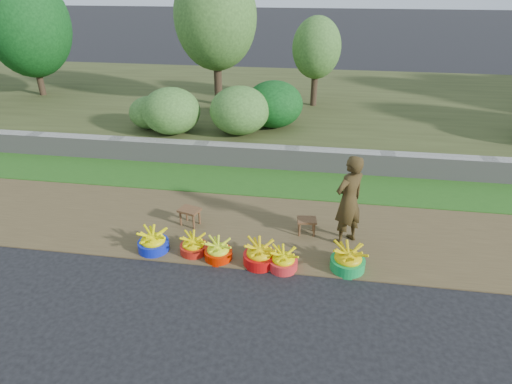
# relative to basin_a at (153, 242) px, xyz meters

# --- Properties ---
(ground_plane) EXTENTS (120.00, 120.00, 0.00)m
(ground_plane) POSITION_rel_basin_a_xyz_m (2.06, -0.29, -0.18)
(ground_plane) COLOR black
(ground_plane) RESTS_ON ground
(dirt_shoulder) EXTENTS (80.00, 2.50, 0.02)m
(dirt_shoulder) POSITION_rel_basin_a_xyz_m (2.06, 0.96, -0.17)
(dirt_shoulder) COLOR brown
(dirt_shoulder) RESTS_ON ground
(grass_verge) EXTENTS (80.00, 1.50, 0.04)m
(grass_verge) POSITION_rel_basin_a_xyz_m (2.06, 2.96, -0.16)
(grass_verge) COLOR #275C19
(grass_verge) RESTS_ON ground
(retaining_wall) EXTENTS (80.00, 0.35, 0.55)m
(retaining_wall) POSITION_rel_basin_a_xyz_m (2.06, 3.81, 0.10)
(retaining_wall) COLOR gray
(retaining_wall) RESTS_ON ground
(earth_bank) EXTENTS (80.00, 10.00, 0.50)m
(earth_bank) POSITION_rel_basin_a_xyz_m (2.06, 8.71, 0.07)
(earth_bank) COLOR #3D441F
(earth_bank) RESTS_ON ground
(basin_a) EXTENTS (0.52, 0.52, 0.39)m
(basin_a) POSITION_rel_basin_a_xyz_m (0.00, 0.00, 0.00)
(basin_a) COLOR #0E1FB7
(basin_a) RESTS_ON ground
(basin_b) EXTENTS (0.46, 0.46, 0.34)m
(basin_b) POSITION_rel_basin_a_xyz_m (0.70, 0.03, -0.02)
(basin_b) COLOR #AC1B10
(basin_b) RESTS_ON ground
(basin_c) EXTENTS (0.46, 0.46, 0.35)m
(basin_c) POSITION_rel_basin_a_xyz_m (1.15, -0.07, -0.02)
(basin_c) COLOR red
(basin_c) RESTS_ON ground
(basin_d) EXTENTS (0.53, 0.53, 0.40)m
(basin_d) POSITION_rel_basin_a_xyz_m (1.85, -0.09, 0.00)
(basin_d) COLOR red
(basin_d) RESTS_ON ground
(basin_e) EXTENTS (0.46, 0.46, 0.35)m
(basin_e) POSITION_rel_basin_a_xyz_m (2.24, -0.16, -0.02)
(basin_e) COLOR red
(basin_e) RESTS_ON ground
(basin_f) EXTENTS (0.55, 0.55, 0.41)m
(basin_f) POSITION_rel_basin_a_xyz_m (3.26, -0.03, 0.01)
(basin_f) COLOR #11933F
(basin_f) RESTS_ON ground
(stool_left) EXTENTS (0.45, 0.39, 0.33)m
(stool_left) POSITION_rel_basin_a_xyz_m (0.38, 0.90, 0.11)
(stool_left) COLOR brown
(stool_left) RESTS_ON dirt_shoulder
(stool_right) EXTENTS (0.37, 0.30, 0.30)m
(stool_right) POSITION_rel_basin_a_xyz_m (2.56, 0.92, 0.08)
(stool_right) COLOR brown
(stool_right) RESTS_ON dirt_shoulder
(vendor_woman) EXTENTS (0.70, 0.69, 1.63)m
(vendor_woman) POSITION_rel_basin_a_xyz_m (3.24, 0.77, 0.66)
(vendor_woman) COLOR black
(vendor_woman) RESTS_ON dirt_shoulder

